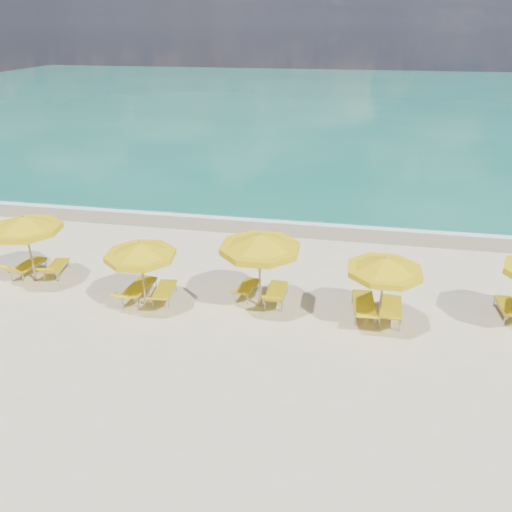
# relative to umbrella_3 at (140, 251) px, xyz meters

# --- Properties ---
(ground_plane) EXTENTS (120.00, 120.00, 0.00)m
(ground_plane) POSITION_rel_umbrella_3_xyz_m (3.31, 0.35, -1.94)
(ground_plane) COLOR beige
(ocean) EXTENTS (120.00, 80.00, 0.30)m
(ocean) POSITION_rel_umbrella_3_xyz_m (3.31, 48.35, -1.94)
(ocean) COLOR #126754
(ocean) RESTS_ON ground
(wet_sand_band) EXTENTS (120.00, 2.60, 0.01)m
(wet_sand_band) POSITION_rel_umbrella_3_xyz_m (3.31, 7.75, -1.94)
(wet_sand_band) COLOR tan
(wet_sand_band) RESTS_ON ground
(foam_line) EXTENTS (120.00, 1.20, 0.03)m
(foam_line) POSITION_rel_umbrella_3_xyz_m (3.31, 8.55, -1.94)
(foam_line) COLOR white
(foam_line) RESTS_ON ground
(whitecap_near) EXTENTS (14.00, 0.36, 0.05)m
(whitecap_near) POSITION_rel_umbrella_3_xyz_m (-2.69, 17.35, -1.94)
(whitecap_near) COLOR white
(whitecap_near) RESTS_ON ground
(whitecap_far) EXTENTS (18.00, 0.30, 0.05)m
(whitecap_far) POSITION_rel_umbrella_3_xyz_m (11.31, 24.35, -1.94)
(whitecap_far) COLOR white
(whitecap_far) RESTS_ON ground
(umbrella_2) EXTENTS (2.95, 2.95, 2.51)m
(umbrella_2) POSITION_rel_umbrella_3_xyz_m (-4.52, 0.91, 0.20)
(umbrella_2) COLOR tan
(umbrella_2) RESTS_ON ground
(umbrella_3) EXTENTS (2.79, 2.79, 2.28)m
(umbrella_3) POSITION_rel_umbrella_3_xyz_m (0.00, 0.00, 0.00)
(umbrella_3) COLOR tan
(umbrella_3) RESTS_ON ground
(umbrella_4) EXTENTS (3.35, 3.35, 2.60)m
(umbrella_4) POSITION_rel_umbrella_3_xyz_m (3.66, 0.65, 0.27)
(umbrella_4) COLOR tan
(umbrella_4) RESTS_ON ground
(umbrella_5) EXTENTS (2.97, 2.97, 2.29)m
(umbrella_5) POSITION_rel_umbrella_3_xyz_m (7.41, 0.29, 0.02)
(umbrella_5) COLOR tan
(umbrella_5) RESTS_ON ground
(lounger_2_left) EXTENTS (0.83, 1.81, 0.85)m
(lounger_2_left) POSITION_rel_umbrella_3_xyz_m (-5.03, 1.24, -1.72)
(lounger_2_left) COLOR #A5A8AD
(lounger_2_left) RESTS_ON ground
(lounger_2_right) EXTENTS (0.79, 1.68, 0.75)m
(lounger_2_right) POSITION_rel_umbrella_3_xyz_m (-3.99, 1.41, -1.74)
(lounger_2_right) COLOR #A5A8AD
(lounger_2_right) RESTS_ON ground
(lounger_3_left) EXTENTS (0.85, 2.03, 0.74)m
(lounger_3_left) POSITION_rel_umbrella_3_xyz_m (-0.39, 0.40, -1.71)
(lounger_3_left) COLOR #A5A8AD
(lounger_3_left) RESTS_ON ground
(lounger_3_right) EXTENTS (0.76, 1.85, 0.71)m
(lounger_3_right) POSITION_rel_umbrella_3_xyz_m (0.50, 0.41, -1.73)
(lounger_3_right) COLOR #A5A8AD
(lounger_3_right) RESTS_ON ground
(lounger_4_left) EXTENTS (0.79, 1.68, 0.67)m
(lounger_4_left) POSITION_rel_umbrella_3_xyz_m (3.11, 1.21, -1.75)
(lounger_4_left) COLOR #A5A8AD
(lounger_4_left) RESTS_ON ground
(lounger_4_right) EXTENTS (0.64, 1.82, 0.83)m
(lounger_4_right) POSITION_rel_umbrella_3_xyz_m (4.15, 0.95, -1.71)
(lounger_4_right) COLOR #A5A8AD
(lounger_4_right) RESTS_ON ground
(lounger_5_left) EXTENTS (0.80, 2.11, 0.76)m
(lounger_5_left) POSITION_rel_umbrella_3_xyz_m (6.96, 0.67, -1.70)
(lounger_5_left) COLOR #A5A8AD
(lounger_5_left) RESTS_ON ground
(lounger_5_right) EXTENTS (0.80, 2.01, 0.85)m
(lounger_5_right) POSITION_rel_umbrella_3_xyz_m (7.76, 0.56, -1.70)
(lounger_5_right) COLOR #A5A8AD
(lounger_5_right) RESTS_ON ground
(lounger_6_left) EXTENTS (0.63, 1.71, 0.74)m
(lounger_6_left) POSITION_rel_umbrella_3_xyz_m (11.39, 1.40, -1.73)
(lounger_6_left) COLOR #A5A8AD
(lounger_6_left) RESTS_ON ground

